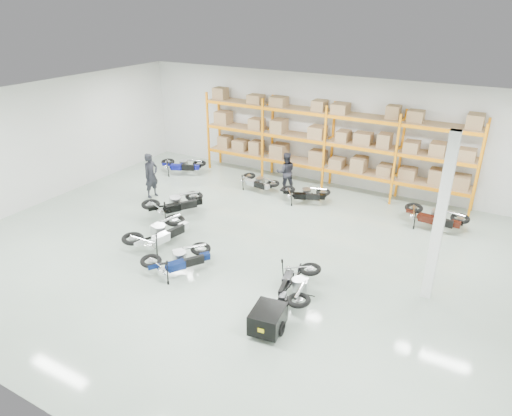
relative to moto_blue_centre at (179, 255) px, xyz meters
The scene contains 14 objects.
room 2.77m from the moto_blue_centre, 55.65° to the left, with size 18.00×18.00×18.00m.
pallet_rack 8.52m from the moto_blue_centre, 81.50° to the left, with size 11.28×0.98×3.62m.
structural_column 7.04m from the moto_blue_centre, 19.72° to the left, with size 0.25×0.25×4.50m, color white.
moto_blue_centre is the anchor object (origin of this frame).
moto_silver_left 1.76m from the moto_blue_centre, 148.18° to the left, with size 0.89×2.01×1.23m, color silver, non-canonical shape.
moto_black_far_left 3.90m from the moto_blue_centre, 130.24° to the left, with size 0.88×1.98×1.21m, color black, non-canonical shape.
moto_touring_right 3.49m from the moto_blue_centre, ahead, with size 0.79×1.78×1.09m, color black, non-canonical shape.
trailer 3.61m from the moto_blue_centre, 17.02° to the right, with size 0.82×1.53×0.63m.
moto_back_a 8.25m from the moto_blue_centre, 127.24° to the left, with size 0.79×1.78×1.09m, color navy, non-canonical shape.
moto_back_b 6.63m from the moto_blue_centre, 99.39° to the left, with size 0.70×1.58×0.97m, color #AEB3B8, non-canonical shape.
moto_back_c 6.42m from the moto_blue_centre, 79.85° to the left, with size 0.73×1.64×1.00m, color black, non-canonical shape.
moto_back_d 8.78m from the moto_blue_centre, 48.09° to the left, with size 0.83×1.86×1.13m, color #3A120B, non-canonical shape.
person_left 5.88m from the moto_blue_centre, 138.51° to the left, with size 0.65×0.43×1.78m, color #212129.
person_back 7.06m from the moto_blue_centre, 90.53° to the left, with size 0.79×0.62×1.63m, color #212129.
Camera 1 is at (6.22, -10.50, 7.19)m, focal length 32.00 mm.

